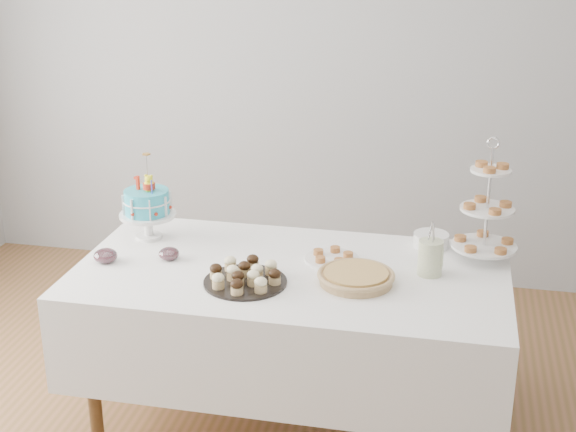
% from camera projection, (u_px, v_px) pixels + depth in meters
% --- Properties ---
extents(walls, '(5.04, 4.04, 2.70)m').
position_uv_depth(walls, '(275.00, 163.00, 3.09)').
color(walls, '#A8ABAD').
rests_on(walls, floor).
extents(table, '(1.92, 1.02, 0.77)m').
position_uv_depth(table, '(291.00, 315.00, 3.65)').
color(table, white).
rests_on(table, floor).
extents(birthday_cake, '(0.27, 0.27, 0.42)m').
position_uv_depth(birthday_cake, '(148.00, 216.00, 3.88)').
color(birthday_cake, white).
rests_on(birthday_cake, table).
extents(cupcake_tray, '(0.36, 0.36, 0.08)m').
position_uv_depth(cupcake_tray, '(245.00, 275.00, 3.42)').
color(cupcake_tray, black).
rests_on(cupcake_tray, table).
extents(pie, '(0.33, 0.33, 0.05)m').
position_uv_depth(pie, '(356.00, 277.00, 3.43)').
color(pie, tan).
rests_on(pie, table).
extents(tiered_stand, '(0.30, 0.30, 0.58)m').
position_uv_depth(tiered_stand, '(487.00, 210.00, 3.60)').
color(tiered_stand, silver).
rests_on(tiered_stand, table).
extents(plate_stack, '(0.17, 0.17, 0.07)m').
position_uv_depth(plate_stack, '(431.00, 240.00, 3.81)').
color(plate_stack, white).
rests_on(plate_stack, table).
extents(pastry_plate, '(0.25, 0.25, 0.04)m').
position_uv_depth(pastry_plate, '(332.00, 257.00, 3.66)').
color(pastry_plate, white).
rests_on(pastry_plate, table).
extents(jam_bowl_a, '(0.11, 0.11, 0.06)m').
position_uv_depth(jam_bowl_a, '(106.00, 256.00, 3.64)').
color(jam_bowl_a, silver).
rests_on(jam_bowl_a, table).
extents(jam_bowl_b, '(0.10, 0.10, 0.06)m').
position_uv_depth(jam_bowl_b, '(169.00, 254.00, 3.67)').
color(jam_bowl_b, silver).
rests_on(jam_bowl_b, table).
extents(utensil_pitcher, '(0.11, 0.11, 0.24)m').
position_uv_depth(utensil_pitcher, '(430.00, 256.00, 3.49)').
color(utensil_pitcher, white).
rests_on(utensil_pitcher, table).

